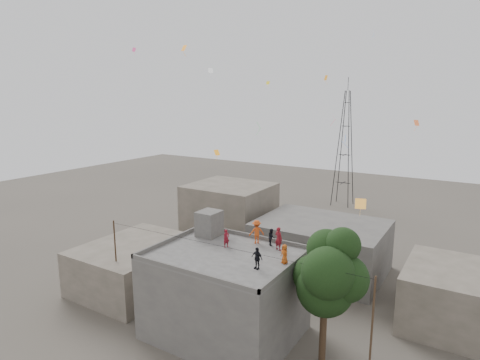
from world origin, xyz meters
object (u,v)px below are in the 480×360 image
at_px(transmission_tower, 345,149).
at_px(person_red_adult, 279,239).
at_px(stair_head_box, 209,223).
at_px(person_dark_adult, 257,258).
at_px(tree, 329,275).

height_order(transmission_tower, person_red_adult, transmission_tower).
height_order(stair_head_box, transmission_tower, transmission_tower).
bearing_deg(person_dark_adult, person_red_adult, 104.42).
xyz_separation_m(stair_head_box, person_red_adult, (6.06, 0.09, -0.15)).
distance_m(stair_head_box, person_dark_adult, 7.28).
relative_size(stair_head_box, person_red_adult, 1.17).
distance_m(stair_head_box, person_red_adult, 6.07).
bearing_deg(stair_head_box, person_red_adult, 0.86).
bearing_deg(person_dark_adult, stair_head_box, 160.79).
relative_size(stair_head_box, tree, 0.22).
distance_m(tree, transmission_tower, 41.12).
relative_size(stair_head_box, person_dark_adult, 1.38).
relative_size(tree, transmission_tower, 0.45).
bearing_deg(transmission_tower, person_red_adult, -79.58).
xyz_separation_m(stair_head_box, person_dark_adult, (6.34, -3.57, -0.28)).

